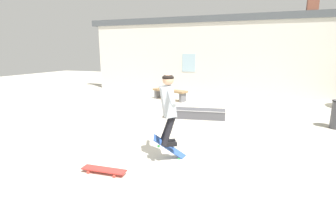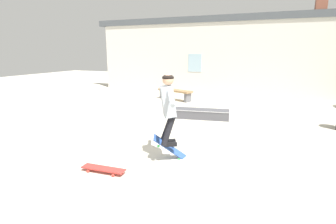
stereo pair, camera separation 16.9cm
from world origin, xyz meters
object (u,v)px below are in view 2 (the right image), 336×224
object	(u,v)px
skate_ledge	(199,114)
skateboard_flipping	(170,148)
park_bench	(175,92)
skater	(168,104)
skateboard_resting	(103,169)

from	to	relation	value
skate_ledge	skateboard_flipping	xyz separation A→B (m)	(0.39, -3.44, 0.08)
park_bench	skate_ledge	bearing A→B (deg)	-35.87
skater	skateboard_flipping	xyz separation A→B (m)	(0.02, 0.08, -0.92)
skateboard_flipping	skateboard_resting	size ratio (longest dim) A/B	0.74
park_bench	skate_ledge	xyz separation A→B (m)	(1.90, -2.80, -0.19)
skater	skateboard_resting	bearing A→B (deg)	-162.73
park_bench	skate_ledge	world-z (taller)	park_bench
skate_ledge	skateboard_flipping	size ratio (longest dim) A/B	3.20
skater	skate_ledge	bearing A→B (deg)	66.58
skateboard_resting	skater	bearing A→B (deg)	-136.56
park_bench	skateboard_resting	world-z (taller)	park_bench
park_bench	skateboard_resting	bearing A→B (deg)	-59.02
park_bench	skateboard_flipping	bearing A→B (deg)	-49.80
skater	skateboard_resting	xyz separation A→B (m)	(-0.87, -0.93, -1.08)
skate_ledge	skateboard_resting	bearing A→B (deg)	-105.81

